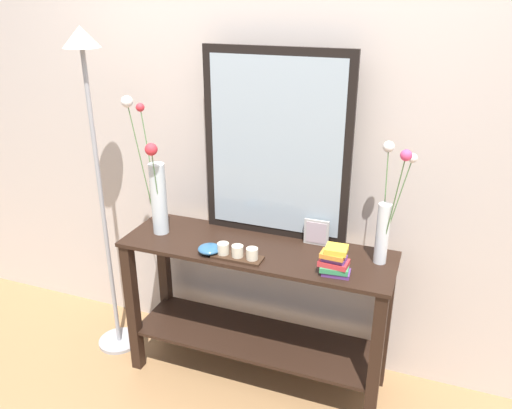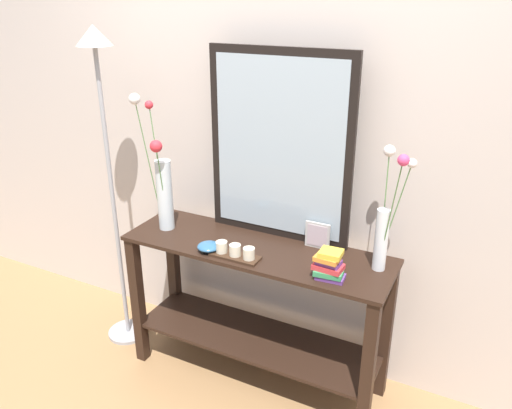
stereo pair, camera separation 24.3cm
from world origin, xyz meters
name	(u,v)px [view 2 (the right image)]	position (x,y,z in m)	size (l,w,h in m)	color
ground_plane	(256,375)	(0.00, 0.00, -0.01)	(7.00, 6.00, 0.02)	#997047
wall_back	(285,122)	(0.00, 0.33, 1.35)	(6.40, 0.08, 2.70)	beige
console_table	(256,298)	(0.00, 0.00, 0.49)	(1.37, 0.42, 0.79)	black
mirror_leaning	(279,147)	(0.04, 0.18, 1.26)	(0.75, 0.03, 0.94)	black
tall_vase_left	(162,184)	(-0.54, -0.02, 1.04)	(0.19, 0.18, 0.72)	silver
vase_right	(385,221)	(0.60, 0.07, 1.03)	(0.16, 0.19, 0.57)	silver
candle_tray	(235,252)	(-0.04, -0.14, 0.82)	(0.24, 0.09, 0.07)	#382316
picture_frame_small	(317,235)	(0.27, 0.14, 0.86)	(0.13, 0.01, 0.13)	#B7B2AD
decorative_bowl	(209,247)	(-0.19, -0.14, 0.82)	(0.11, 0.11, 0.04)	#2D5B84
book_stack	(329,265)	(0.42, -0.12, 0.86)	(0.15, 0.10, 0.14)	#663884
floor_lamp	(106,142)	(-0.87, -0.03, 1.23)	(0.24, 0.24, 1.82)	#9E9EA3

